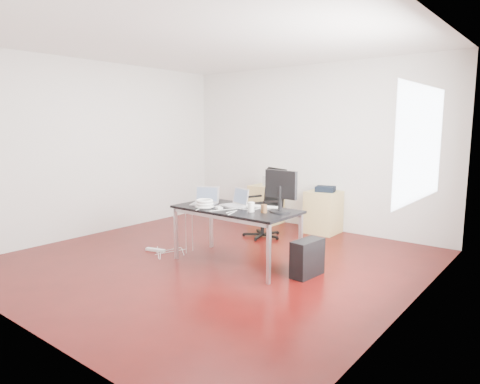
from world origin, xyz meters
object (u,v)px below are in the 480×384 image
Objects in this scene: office_chair at (267,199)px; filing_cabinet_right at (323,212)px; desk at (236,212)px; pc_tower at (307,258)px; filing_cabinet_left at (266,204)px.

office_chair is 1.01m from filing_cabinet_right.
filing_cabinet_right is at bearing 86.66° from desk.
desk is 2.18m from filing_cabinet_right.
desk reaches higher than pc_tower.
office_chair is 0.98m from filing_cabinet_left.
desk is at bearing -93.34° from filing_cabinet_right.
pc_tower is at bearing -19.30° from office_chair.
filing_cabinet_right is (0.60, 0.77, -0.26)m from office_chair.
desk is at bearing -64.47° from filing_cabinet_left.
office_chair reaches higher than pc_tower.
office_chair is 1.93m from pc_tower.
filing_cabinet_left is 1.00× the size of filing_cabinet_right.
filing_cabinet_left is 1.16m from filing_cabinet_right.
pc_tower is (1.99, -2.00, -0.13)m from filing_cabinet_left.
desk is 2.29× the size of filing_cabinet_left.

